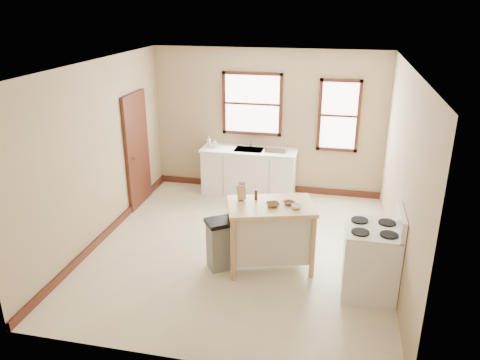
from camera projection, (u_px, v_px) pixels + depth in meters
name	position (u px, v px, depth m)	size (l,w,h in m)	color
floor	(240.00, 248.00, 7.30)	(5.00, 5.00, 0.00)	beige
ceiling	(240.00, 65.00, 6.29)	(5.00, 5.00, 0.00)	white
wall_back	(267.00, 122.00, 9.07)	(4.50, 0.04, 2.80)	tan
wall_left	(98.00, 153.00, 7.24)	(0.04, 5.00, 2.80)	tan
wall_right	(402.00, 175.00, 6.35)	(0.04, 5.00, 2.80)	tan
window_main	(252.00, 104.00, 8.99)	(1.17, 0.06, 1.22)	#3B1510
window_side	(339.00, 116.00, 8.72)	(0.77, 0.06, 1.37)	#3B1510
door_left	(137.00, 150.00, 8.54)	(0.06, 0.90, 2.10)	#3B1510
baseboard_back	(266.00, 187.00, 9.53)	(4.50, 0.04, 0.12)	#3B1510
baseboard_left	(109.00, 231.00, 7.72)	(0.04, 5.00, 0.12)	#3B1510
sink_counter	(249.00, 172.00, 9.20)	(1.86, 0.62, 0.92)	white
faucet	(251.00, 141.00, 9.16)	(0.03, 0.03, 0.22)	silver
soap_bottle_a	(209.00, 142.00, 9.15)	(0.08, 0.08, 0.22)	#B2B2B2
soap_bottle_b	(215.00, 144.00, 9.10)	(0.08, 0.08, 0.17)	#B2B2B2
dish_rack	(276.00, 149.00, 8.89)	(0.42, 0.32, 0.11)	silver
kitchen_island	(270.00, 236.00, 6.65)	(1.19, 0.76, 0.97)	#F5C390
knife_block	(241.00, 193.00, 6.60)	(0.10, 0.10, 0.20)	tan
pepper_grinder	(256.00, 195.00, 6.60)	(0.04, 0.04, 0.15)	#461F12
bowl_a	(273.00, 205.00, 6.41)	(0.18, 0.18, 0.05)	brown
bowl_b	(289.00, 203.00, 6.48)	(0.15, 0.15, 0.04)	brown
bowl_c	(297.00, 207.00, 6.35)	(0.15, 0.15, 0.05)	white
trash_bin	(221.00, 244.00, 6.66)	(0.38, 0.32, 0.75)	gray
gas_stove	(371.00, 251.00, 6.03)	(0.75, 0.76, 1.20)	white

